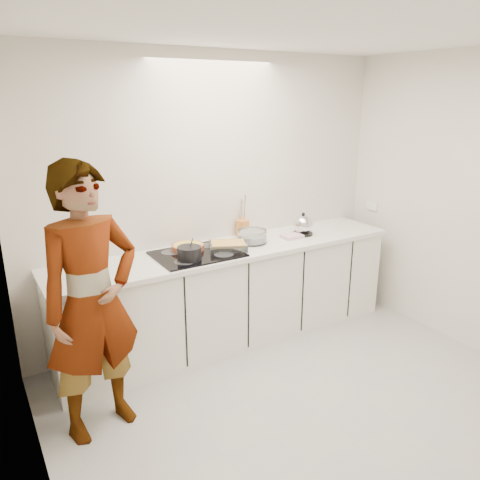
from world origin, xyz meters
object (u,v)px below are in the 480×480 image
hob (197,254)px  kettle (303,225)px  saucepan (189,253)px  tart_dish (188,247)px  mixing_bowl (252,237)px  baking_dish (228,245)px  utensil_crock (243,228)px  cook (92,303)px

hob → kettle: bearing=0.7°
hob → saucepan: size_ratio=3.35×
hob → tart_dish: (-0.03, 0.13, 0.03)m
saucepan → mixing_bowl: 0.73m
baking_dish → mixing_bowl: bearing=15.7°
saucepan → utensil_crock: 0.84m
kettle → baking_dish: bearing=-176.3°
saucepan → mixing_bowl: (0.71, 0.16, -0.01)m
kettle → cook: cook is taller
baking_dish → saucepan: bearing=-169.9°
saucepan → tart_dish: bearing=68.0°
hob → mixing_bowl: (0.58, 0.04, 0.05)m
tart_dish → saucepan: 0.27m
tart_dish → saucepan: (-0.10, -0.25, 0.03)m
baking_dish → cook: 1.41m
tart_dish → cook: 1.22m
utensil_crock → cook: size_ratio=0.09×
baking_dish → utensil_crock: (0.34, 0.31, 0.03)m
hob → saucepan: 0.18m
baking_dish → utensil_crock: bearing=42.4°
tart_dish → kettle: bearing=-5.7°
mixing_bowl → tart_dish: bearing=171.8°
tart_dish → mixing_bowl: size_ratio=1.22×
cook → kettle: bearing=0.4°
utensil_crock → cook: 1.85m
baking_dish → kettle: size_ratio=1.65×
tart_dish → cook: bearing=-145.3°
mixing_bowl → hob: bearing=-175.8°
baking_dish → cook: bearing=-158.3°
utensil_crock → kettle: bearing=-25.5°
hob → mixing_bowl: 0.59m
baking_dish → mixing_bowl: 0.32m
saucepan → cook: bearing=-153.6°
utensil_crock → tart_dish: bearing=-168.0°
baking_dish → cook: (-1.31, -0.52, -0.03)m
kettle → saucepan: bearing=-174.3°
tart_dish → utensil_crock: utensil_crock is taller
kettle → utensil_crock: 0.59m
hob → baking_dish: (0.28, -0.04, 0.04)m
saucepan → cook: cook is taller
kettle → cook: size_ratio=0.13×
hob → utensil_crock: size_ratio=4.39×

